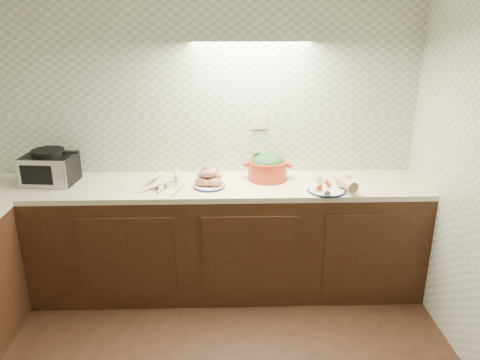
{
  "coord_description": "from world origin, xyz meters",
  "views": [
    {
      "loc": [
        0.29,
        -1.85,
        2.13
      ],
      "look_at": [
        0.38,
        1.25,
        1.02
      ],
      "focal_mm": 35.0,
      "sensor_mm": 36.0,
      "label": 1
    }
  ],
  "objects_px": {
    "parsnip_pile": "(158,183)",
    "veg_plate": "(334,184)",
    "sweet_potato_plate": "(209,181)",
    "dutch_oven": "(267,167)",
    "toaster_oven": "(50,168)",
    "onion_bowl": "(209,174)"
  },
  "relations": [
    {
      "from": "parsnip_pile",
      "to": "veg_plate",
      "type": "distance_m",
      "value": 1.3
    },
    {
      "from": "sweet_potato_plate",
      "to": "dutch_oven",
      "type": "height_order",
      "value": "dutch_oven"
    },
    {
      "from": "toaster_oven",
      "to": "sweet_potato_plate",
      "type": "xyz_separation_m",
      "value": [
        1.21,
        -0.12,
        -0.07
      ]
    },
    {
      "from": "toaster_oven",
      "to": "parsnip_pile",
      "type": "bearing_deg",
      "value": -3.36
    },
    {
      "from": "toaster_oven",
      "to": "dutch_oven",
      "type": "relative_size",
      "value": 1.05
    },
    {
      "from": "onion_bowl",
      "to": "toaster_oven",
      "type": "bearing_deg",
      "value": -177.39
    },
    {
      "from": "parsnip_pile",
      "to": "veg_plate",
      "type": "xyz_separation_m",
      "value": [
        1.3,
        -0.09,
        0.01
      ]
    },
    {
      "from": "toaster_oven",
      "to": "sweet_potato_plate",
      "type": "bearing_deg",
      "value": -0.16
    },
    {
      "from": "toaster_oven",
      "to": "parsnip_pile",
      "type": "xyz_separation_m",
      "value": [
        0.83,
        -0.13,
        -0.09
      ]
    },
    {
      "from": "toaster_oven",
      "to": "parsnip_pile",
      "type": "height_order",
      "value": "toaster_oven"
    },
    {
      "from": "parsnip_pile",
      "to": "veg_plate",
      "type": "relative_size",
      "value": 1.29
    },
    {
      "from": "sweet_potato_plate",
      "to": "dutch_oven",
      "type": "relative_size",
      "value": 0.64
    },
    {
      "from": "onion_bowl",
      "to": "dutch_oven",
      "type": "bearing_deg",
      "value": -2.15
    },
    {
      "from": "sweet_potato_plate",
      "to": "parsnip_pile",
      "type": "bearing_deg",
      "value": -178.74
    },
    {
      "from": "veg_plate",
      "to": "parsnip_pile",
      "type": "bearing_deg",
      "value": 175.86
    },
    {
      "from": "sweet_potato_plate",
      "to": "veg_plate",
      "type": "relative_size",
      "value": 0.71
    },
    {
      "from": "onion_bowl",
      "to": "veg_plate",
      "type": "bearing_deg",
      "value": -16.86
    },
    {
      "from": "dutch_oven",
      "to": "veg_plate",
      "type": "distance_m",
      "value": 0.54
    },
    {
      "from": "veg_plate",
      "to": "sweet_potato_plate",
      "type": "bearing_deg",
      "value": 173.65
    },
    {
      "from": "parsnip_pile",
      "to": "onion_bowl",
      "type": "bearing_deg",
      "value": 26.78
    },
    {
      "from": "onion_bowl",
      "to": "parsnip_pile",
      "type": "bearing_deg",
      "value": -153.22
    },
    {
      "from": "parsnip_pile",
      "to": "sweet_potato_plate",
      "type": "height_order",
      "value": "sweet_potato_plate"
    }
  ]
}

